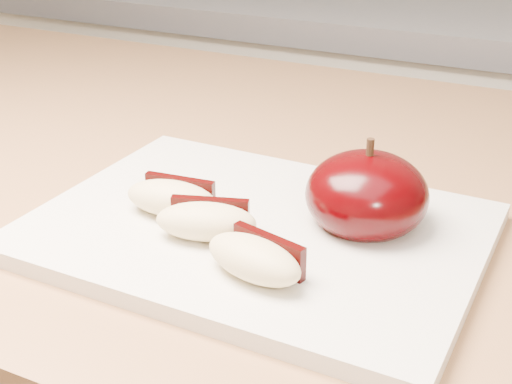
% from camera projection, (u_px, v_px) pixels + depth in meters
% --- Properties ---
extents(back_cabinet, '(2.40, 0.62, 0.94)m').
position_uv_depth(back_cabinet, '(485.00, 252.00, 1.34)').
color(back_cabinet, silver).
rests_on(back_cabinet, ground).
extents(cutting_board, '(0.32, 0.24, 0.01)m').
position_uv_depth(cutting_board, '(256.00, 231.00, 0.51)').
color(cutting_board, silver).
rests_on(cutting_board, island_counter).
extents(apple_half, '(0.10, 0.10, 0.07)m').
position_uv_depth(apple_half, '(367.00, 195.00, 0.50)').
color(apple_half, black).
rests_on(apple_half, cutting_board).
extents(apple_wedge_a, '(0.07, 0.04, 0.03)m').
position_uv_depth(apple_wedge_a, '(172.00, 198.00, 0.52)').
color(apple_wedge_a, beige).
rests_on(apple_wedge_a, cutting_board).
extents(apple_wedge_b, '(0.08, 0.05, 0.03)m').
position_uv_depth(apple_wedge_b, '(207.00, 221.00, 0.49)').
color(apple_wedge_b, beige).
rests_on(apple_wedge_b, cutting_board).
extents(apple_wedge_c, '(0.08, 0.05, 0.03)m').
position_uv_depth(apple_wedge_c, '(256.00, 258.00, 0.44)').
color(apple_wedge_c, beige).
rests_on(apple_wedge_c, cutting_board).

